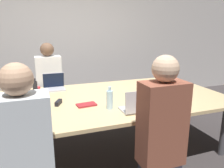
{
  "coord_description": "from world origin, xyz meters",
  "views": [
    {
      "loc": [
        -0.64,
        -2.6,
        1.65
      ],
      "look_at": [
        0.33,
        0.1,
        0.91
      ],
      "focal_mm": 35.0,
      "sensor_mm": 36.0,
      "label": 1
    }
  ],
  "objects": [
    {
      "name": "person_far_midleft",
      "position": [
        -0.43,
        1.03,
        0.69
      ],
      "size": [
        0.4,
        0.24,
        1.42
      ],
      "color": "#2D2D38",
      "rests_on": "ground_plane"
    },
    {
      "name": "bottle_far_midleft",
      "position": [
        -0.66,
        0.46,
        0.86
      ],
      "size": [
        0.06,
        0.06,
        0.23
      ],
      "color": "black",
      "rests_on": "conference_table"
    },
    {
      "name": "laptop_near_left",
      "position": [
        -0.74,
        -0.62,
        0.83
      ],
      "size": [
        0.33,
        0.24,
        0.24
      ],
      "rotation": [
        0.0,
        0.0,
        3.14
      ],
      "color": "#333338",
      "rests_on": "conference_table"
    },
    {
      "name": "laptop_far_midleft",
      "position": [
        -0.39,
        0.64,
        0.83
      ],
      "size": [
        0.31,
        0.25,
        0.25
      ],
      "color": "#B7B7BC",
      "rests_on": "conference_table"
    },
    {
      "name": "cup_near_left",
      "position": [
        -0.98,
        -0.62,
        0.8
      ],
      "size": [
        0.09,
        0.09,
        0.08
      ],
      "color": "red",
      "rests_on": "conference_table"
    },
    {
      "name": "stapler",
      "position": [
        -0.41,
        -0.06,
        0.78
      ],
      "size": [
        0.1,
        0.15,
        0.05
      ],
      "rotation": [
        0.0,
        0.0,
        -0.44
      ],
      "color": "black",
      "rests_on": "conference_table"
    },
    {
      "name": "bottle_near_midright",
      "position": [
        0.12,
        -0.4,
        0.87
      ],
      "size": [
        0.07,
        0.07,
        0.26
      ],
      "color": "#ADD1E0",
      "rests_on": "conference_table"
    },
    {
      "name": "ground_plane",
      "position": [
        0.0,
        0.0,
        0.0
      ],
      "size": [
        24.0,
        24.0,
        0.0
      ],
      "primitive_type": "plane",
      "color": "#383333"
    },
    {
      "name": "notebook",
      "position": [
        -0.1,
        -0.21,
        0.77
      ],
      "size": [
        0.24,
        0.16,
        0.02
      ],
      "rotation": [
        0.0,
        0.0,
        0.11
      ],
      "color": "maroon",
      "rests_on": "conference_table"
    },
    {
      "name": "person_near_midright",
      "position": [
        0.37,
        -1.08,
        0.7
      ],
      "size": [
        0.4,
        0.24,
        1.44
      ],
      "rotation": [
        0.0,
        0.0,
        3.14
      ],
      "color": "#2D2D38",
      "rests_on": "ground_plane"
    },
    {
      "name": "cup_far_midleft",
      "position": [
        -0.63,
        0.56,
        0.8
      ],
      "size": [
        0.08,
        0.08,
        0.08
      ],
      "color": "red",
      "rests_on": "conference_table"
    },
    {
      "name": "laptop_near_midright",
      "position": [
        0.36,
        -0.59,
        0.83
      ],
      "size": [
        0.31,
        0.24,
        0.25
      ],
      "rotation": [
        0.0,
        0.0,
        3.14
      ],
      "color": "#B7B7BC",
      "rests_on": "conference_table"
    },
    {
      "name": "cup_near_midright",
      "position": [
        0.6,
        -0.49,
        0.81
      ],
      "size": [
        0.09,
        0.09,
        0.1
      ],
      "color": "brown",
      "rests_on": "conference_table"
    },
    {
      "name": "conference_table",
      "position": [
        0.0,
        0.0,
        0.71
      ],
      "size": [
        3.6,
        1.65,
        0.76
      ],
      "color": "#D6B77F",
      "rests_on": "ground_plane"
    },
    {
      "name": "curtain_wall",
      "position": [
        0.0,
        2.23,
        1.4
      ],
      "size": [
        12.0,
        0.06,
        2.8
      ],
      "color": "#BCB7B2",
      "rests_on": "ground_plane"
    },
    {
      "name": "person_near_left",
      "position": [
        -0.76,
        -1.07,
        0.7
      ],
      "size": [
        0.4,
        0.24,
        1.43
      ],
      "rotation": [
        0.0,
        0.0,
        3.14
      ],
      "color": "#2D2D38",
      "rests_on": "ground_plane"
    }
  ]
}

